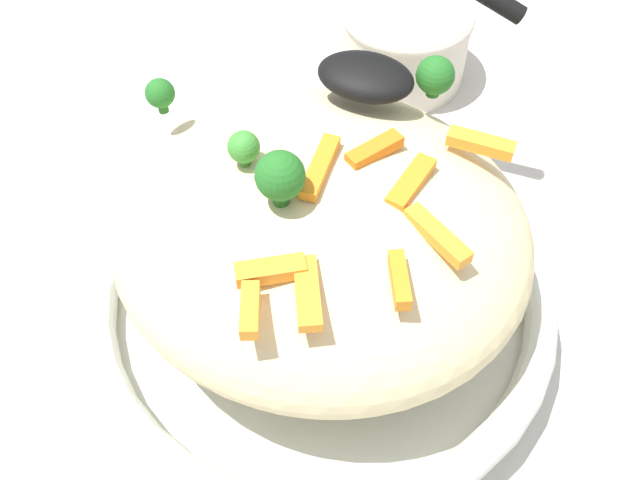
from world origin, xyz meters
TOP-DOWN VIEW (x-y plane):
  - ground_plane at (0.00, 0.00)m, footprint 2.40×2.40m
  - serving_bowl at (0.00, 0.00)m, footprint 0.29×0.29m
  - pasta_mound at (0.00, 0.00)m, footprint 0.24×0.22m
  - carrot_piece_0 at (0.00, 0.06)m, footprint 0.03×0.03m
  - carrot_piece_1 at (0.00, 0.00)m, footprint 0.01×0.04m
  - carrot_piece_2 at (-0.07, 0.02)m, footprint 0.04×0.03m
  - carrot_piece_3 at (-0.05, -0.01)m, footprint 0.02×0.04m
  - carrot_piece_4 at (-0.06, 0.05)m, footprint 0.02×0.03m
  - carrot_piece_5 at (-0.02, -0.02)m, footprint 0.03×0.03m
  - carrot_piece_6 at (-0.00, 0.09)m, footprint 0.02×0.03m
  - carrot_piece_7 at (-0.07, -0.05)m, footprint 0.04×0.01m
  - carrot_piece_8 at (-0.02, 0.07)m, footprint 0.03×0.04m
  - broccoli_floret_0 at (0.10, -0.02)m, footprint 0.02×0.02m
  - broccoli_floret_1 at (0.04, 0.01)m, footprint 0.02×0.02m
  - broccoli_floret_2 at (-0.04, -0.09)m, footprint 0.02×0.02m
  - broccoli_floret_3 at (0.01, 0.02)m, footprint 0.02×0.02m
  - serving_spoon at (0.01, -0.10)m, footprint 0.17×0.12m
  - companion_bowl at (0.02, -0.26)m, footprint 0.11×0.11m

SIDE VIEW (x-z plane):
  - ground_plane at x=0.00m, z-range 0.00..0.00m
  - serving_bowl at x=0.00m, z-range 0.00..0.05m
  - companion_bowl at x=0.02m, z-range 0.00..0.07m
  - pasta_mound at x=0.00m, z-range 0.04..0.14m
  - carrot_piece_8 at x=-0.02m, z-range 0.13..0.14m
  - carrot_piece_2 at x=-0.07m, z-range 0.13..0.14m
  - carrot_piece_7 at x=-0.07m, z-range 0.13..0.14m
  - carrot_piece_0 at x=0.00m, z-range 0.13..0.14m
  - carrot_piece_6 at x=0.00m, z-range 0.13..0.14m
  - carrot_piece_4 at x=-0.06m, z-range 0.13..0.14m
  - carrot_piece_3 at x=-0.05m, z-range 0.14..0.14m
  - carrot_piece_5 at x=-0.02m, z-range 0.14..0.15m
  - carrot_piece_1 at x=0.00m, z-range 0.14..0.15m
  - broccoli_floret_0 at x=0.10m, z-range 0.14..0.16m
  - broccoli_floret_2 at x=-0.04m, z-range 0.14..0.16m
  - broccoli_floret_1 at x=0.04m, z-range 0.14..0.16m
  - broccoli_floret_3 at x=0.01m, z-range 0.14..0.17m
  - serving_spoon at x=0.01m, z-range 0.12..0.21m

